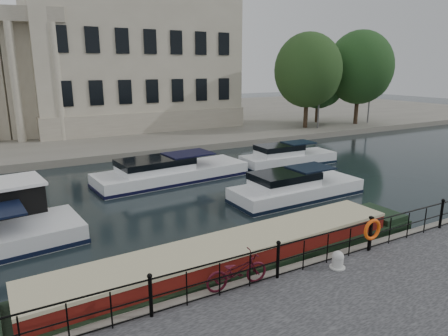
# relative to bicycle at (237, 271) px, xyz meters

# --- Properties ---
(ground_plane) EXTENTS (160.00, 160.00, 0.00)m
(ground_plane) POSITION_rel_bicycle_xyz_m (1.35, 2.10, -1.06)
(ground_plane) COLOR black
(ground_plane) RESTS_ON ground
(far_bank) EXTENTS (120.00, 42.00, 0.55)m
(far_bank) POSITION_rel_bicycle_xyz_m (1.35, 41.10, -0.79)
(far_bank) COLOR #6B665B
(far_bank) RESTS_ON ground_plane
(railing) EXTENTS (24.14, 0.14, 1.22)m
(railing) POSITION_rel_bicycle_xyz_m (1.35, -0.15, 0.14)
(railing) COLOR black
(railing) RESTS_ON near_quay
(civic_building) EXTENTS (53.55, 31.84, 16.85)m
(civic_building) POSITION_rel_bicycle_xyz_m (0.35, 36.81, 5.98)
(civic_building) COLOR #ADA38C
(civic_building) RESTS_ON far_bank
(lamp_posts) EXTENTS (8.24, 1.55, 8.07)m
(lamp_posts) POSITION_rel_bicycle_xyz_m (27.35, 22.80, 3.74)
(lamp_posts) COLOR #59595B
(lamp_posts) RESTS_ON far_bank
(bicycle) EXTENTS (1.98, 0.78, 1.02)m
(bicycle) POSITION_rel_bicycle_xyz_m (0.00, 0.00, 0.00)
(bicycle) COLOR #400B17
(bicycle) RESTS_ON near_quay
(mooring_bollard) EXTENTS (0.51, 0.51, 0.57)m
(mooring_bollard) POSITION_rel_bicycle_xyz_m (3.41, -0.57, -0.24)
(mooring_bollard) COLOR #B8B8B4
(mooring_bollard) RESTS_ON near_quay
(life_ring_post) EXTENTS (0.77, 0.20, 1.26)m
(life_ring_post) POSITION_rel_bicycle_xyz_m (5.26, -0.25, 0.28)
(life_ring_post) COLOR black
(life_ring_post) RESTS_ON near_quay
(narrowboat) EXTENTS (16.42, 2.82, 1.60)m
(narrowboat) POSITION_rel_bicycle_xyz_m (0.72, 1.56, -0.70)
(narrowboat) COLOR black
(narrowboat) RESTS_ON ground_plane
(harbour_hut) EXTENTS (3.60, 3.14, 2.20)m
(harbour_hut) POSITION_rel_bicycle_xyz_m (-5.41, 9.63, -0.11)
(harbour_hut) COLOR #6B665B
(harbour_hut) RESTS_ON ground_plane
(cabin_cruisers) EXTENTS (27.60, 9.73, 1.99)m
(cabin_cruisers) POSITION_rel_bicycle_xyz_m (2.47, 10.11, -0.69)
(cabin_cruisers) COLOR silver
(cabin_cruisers) RESTS_ON ground_plane
(trees) EXTENTS (13.98, 9.31, 10.18)m
(trees) POSITION_rel_bicycle_xyz_m (26.44, 23.75, 5.03)
(trees) COLOR black
(trees) RESTS_ON far_bank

